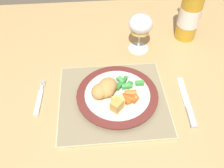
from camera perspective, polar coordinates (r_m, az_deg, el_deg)
ground_plane at (r=1.46m, az=1.63°, el=-17.37°), size 6.00×6.00×0.00m
dining_table at (r=0.91m, az=2.49°, el=0.48°), size 1.44×0.87×0.74m
placemat at (r=0.74m, az=0.20°, el=-3.62°), size 0.32×0.29×0.01m
dinner_plate at (r=0.73m, az=1.22°, el=-2.69°), size 0.24×0.24×0.02m
breaded_croquettes at (r=0.71m, az=-1.76°, el=-1.14°), size 0.10×0.09×0.04m
green_beans_pile at (r=0.74m, az=3.37°, el=-0.23°), size 0.09×0.09×0.02m
glazed_carrots at (r=0.70m, az=3.89°, el=-3.20°), size 0.07×0.05×0.02m
fork at (r=0.77m, az=-16.27°, el=-3.45°), size 0.02×0.13×0.01m
table_knife at (r=0.76m, az=16.91°, el=-4.70°), size 0.03×0.19×0.01m
wine_glass at (r=0.86m, az=6.53°, el=13.10°), size 0.08×0.08×0.14m
bottle at (r=0.95m, az=17.64°, el=15.98°), size 0.08×0.08×0.32m
roast_potatoes at (r=0.68m, az=1.26°, el=-4.46°), size 0.04×0.05×0.03m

